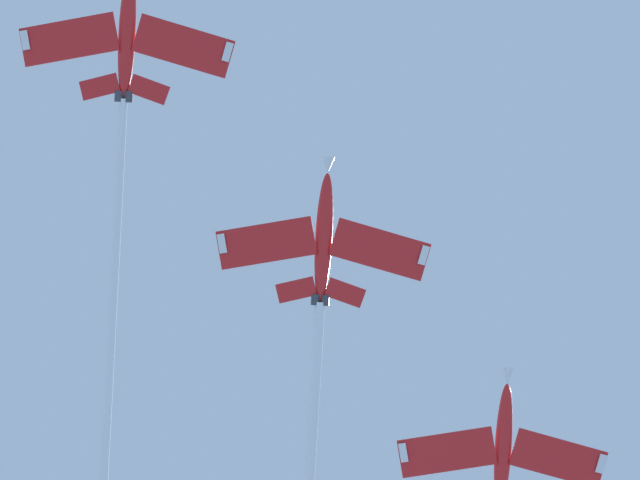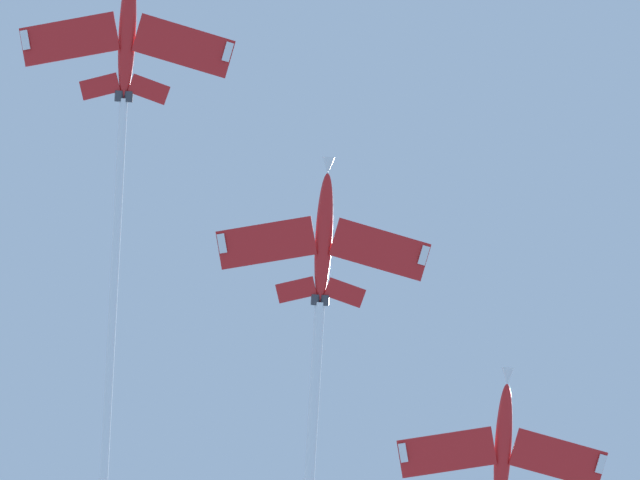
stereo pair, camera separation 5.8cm
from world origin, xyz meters
name	(u,v)px [view 1 (the left image)]	position (x,y,z in m)	size (l,w,h in m)	color
jet_second	(121,145)	(15.75, 19.52, 131.69)	(20.14, 53.37, 23.63)	red
jet_third	(314,402)	(34.10, 41.01, 121.77)	(20.13, 58.46, 25.71)	red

